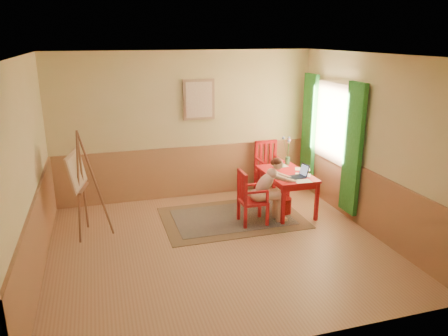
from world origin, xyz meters
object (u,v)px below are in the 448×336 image
object	(u,v)px
chair_left	(250,198)
laptop	(299,175)
figure	(269,187)
easel	(79,175)
chair_back	(268,168)
table	(287,178)

from	to	relation	value
chair_left	laptop	bearing A→B (deg)	4.77
figure	laptop	bearing A→B (deg)	7.80
easel	figure	bearing A→B (deg)	-6.94
chair_left	figure	distance (m)	0.36
chair_back	chair_left	bearing A→B (deg)	-123.06
laptop	table	bearing A→B (deg)	107.48
table	chair_back	size ratio (longest dim) A/B	1.16
table	chair_left	distance (m)	0.90
chair_left	chair_back	distance (m)	1.58
chair_back	easel	world-z (taller)	easel
chair_left	chair_back	bearing A→B (deg)	56.94
chair_left	figure	xyz separation A→B (m)	(0.32, -0.00, 0.15)
table	figure	world-z (taller)	figure
laptop	figure	bearing A→B (deg)	-172.20
figure	laptop	size ratio (longest dim) A/B	2.88
table	laptop	world-z (taller)	laptop
chair_back	laptop	world-z (taller)	chair_back
table	figure	distance (m)	0.61
chair_left	laptop	xyz separation A→B (m)	(0.90, 0.08, 0.30)
chair_left	chair_back	size ratio (longest dim) A/B	0.89
chair_back	easel	xyz separation A→B (m)	(-3.53, -0.96, 0.49)
figure	easel	world-z (taller)	easel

